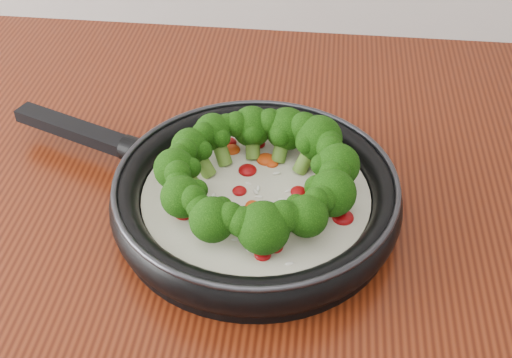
# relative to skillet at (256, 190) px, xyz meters

# --- Properties ---
(skillet) EXTENTS (0.49, 0.39, 0.09)m
(skillet) POSITION_rel_skillet_xyz_m (0.00, 0.00, 0.00)
(skillet) COLOR black
(skillet) RESTS_ON counter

